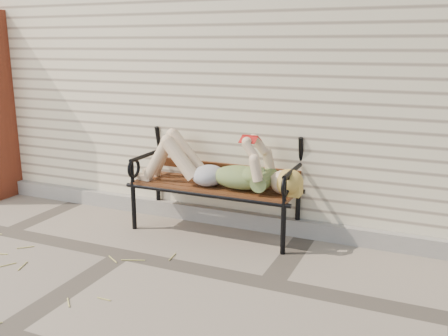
% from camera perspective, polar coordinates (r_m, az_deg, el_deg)
% --- Properties ---
extents(ground, '(80.00, 80.00, 0.00)m').
position_cam_1_polar(ground, '(4.16, -11.47, -9.68)').
color(ground, gray).
rests_on(ground, ground).
extents(house_wall, '(8.00, 4.00, 3.00)m').
position_cam_1_polar(house_wall, '(6.50, 3.49, 12.62)').
color(house_wall, beige).
rests_on(house_wall, ground).
extents(foundation_strip, '(8.00, 0.10, 0.15)m').
position_cam_1_polar(foundation_strip, '(4.90, -5.02, -4.83)').
color(foundation_strip, '#A39D93').
rests_on(foundation_strip, ground).
extents(garden_bench, '(1.61, 0.64, 1.04)m').
position_cam_1_polar(garden_bench, '(4.46, -0.62, 0.13)').
color(garden_bench, black).
rests_on(garden_bench, ground).
extents(reading_woman, '(1.52, 0.34, 0.48)m').
position_cam_1_polar(reading_woman, '(4.33, -1.15, 0.19)').
color(reading_woman, '#0A434C').
rests_on(reading_woman, ground).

